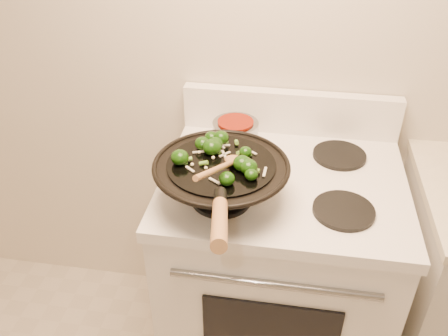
# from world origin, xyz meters

# --- Properties ---
(stove) EXTENTS (0.78, 0.67, 1.08)m
(stove) POSITION_xyz_m (-0.02, 1.17, 0.47)
(stove) COLOR white
(stove) RESTS_ON ground
(wok) EXTENTS (0.40, 0.66, 0.25)m
(wok) POSITION_xyz_m (-0.20, 1.02, 1.00)
(wok) COLOR black
(wok) RESTS_ON stove
(stirfry) EXTENTS (0.27, 0.25, 0.05)m
(stirfry) POSITION_xyz_m (-0.20, 1.04, 1.07)
(stirfry) COLOR #113308
(stirfry) RESTS_ON wok
(wooden_spoon) EXTENTS (0.10, 0.28, 0.11)m
(wooden_spoon) POSITION_xyz_m (-0.18, 0.96, 1.09)
(wooden_spoon) COLOR #98673C
(wooden_spoon) RESTS_ON wok
(saucepan) EXTENTS (0.16, 0.24, 0.09)m
(saucepan) POSITION_xyz_m (-0.20, 1.32, 0.98)
(saucepan) COLOR gray
(saucepan) RESTS_ON stove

